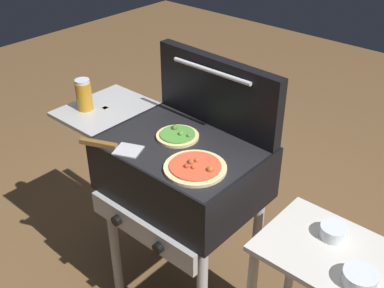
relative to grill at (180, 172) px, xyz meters
name	(u,v)px	position (x,y,z in m)	size (l,w,h in m)	color
grill	(180,172)	(0.00, 0.00, 0.00)	(0.96, 0.53, 0.90)	black
grill_lid_open	(217,92)	(0.01, 0.22, 0.30)	(0.63, 0.09, 0.30)	black
pizza_veggie	(178,135)	(-0.04, 0.03, 0.15)	(0.18, 0.18, 0.04)	#E0C17F
pizza_pepperoni	(195,167)	(0.17, -0.10, 0.15)	(0.23, 0.23, 0.03)	beige
sauce_jar	(84,95)	(-0.52, -0.06, 0.21)	(0.07, 0.07, 0.14)	#B77A1E
spatula	(111,146)	(-0.18, -0.21, 0.15)	(0.26, 0.15, 0.02)	#B7BABF
topping_bowl_near	(334,232)	(0.66, 0.07, 0.02)	(0.10, 0.10, 0.04)	silver
topping_bowl_far	(360,278)	(0.82, -0.07, 0.02)	(0.11, 0.11, 0.04)	silver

